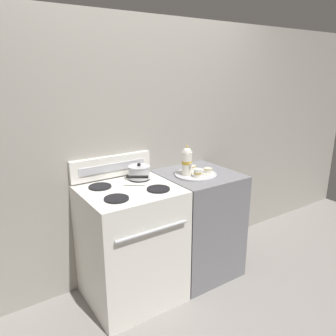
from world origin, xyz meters
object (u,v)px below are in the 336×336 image
(stove, at_px, (131,244))
(saucepan, at_px, (139,172))
(teapot, at_px, (187,161))
(creamer_jug, at_px, (197,173))
(serving_tray, at_px, (196,175))
(teacup_left, at_px, (192,168))
(teacup_right, at_px, (208,171))

(stove, xyz_separation_m, saucepan, (0.17, 0.14, 0.53))
(teapot, relative_size, creamer_jug, 3.72)
(serving_tray, relative_size, teacup_left, 3.38)
(creamer_jug, bearing_deg, saucepan, 149.60)
(saucepan, relative_size, serving_tray, 0.81)
(saucepan, xyz_separation_m, teacup_right, (0.53, -0.22, -0.03))
(serving_tray, relative_size, teacup_right, 3.38)
(teacup_left, height_order, creamer_jug, creamer_jug)
(teapot, bearing_deg, teacup_left, 31.36)
(saucepan, bearing_deg, serving_tray, -20.47)
(teapot, xyz_separation_m, teacup_right, (0.17, -0.07, -0.09))
(stove, bearing_deg, serving_tray, -2.39)
(stove, relative_size, serving_tray, 2.68)
(stove, relative_size, saucepan, 3.31)
(saucepan, bearing_deg, creamer_jug, -30.40)
(serving_tray, height_order, teacup_right, teacup_right)
(teacup_left, height_order, teacup_right, same)
(saucepan, relative_size, teapot, 1.14)
(serving_tray, bearing_deg, teacup_left, 72.92)
(teacup_left, bearing_deg, creamer_jug, -112.60)
(serving_tray, xyz_separation_m, creamer_jug, (-0.04, -0.07, 0.04))
(saucepan, xyz_separation_m, teapot, (0.37, -0.15, 0.07))
(serving_tray, distance_m, teapot, 0.15)
(teapot, distance_m, teacup_left, 0.15)
(creamer_jug, bearing_deg, teapot, 113.04)
(stove, xyz_separation_m, creamer_jug, (0.57, -0.10, 0.51))
(teacup_right, bearing_deg, creamer_jug, -171.22)
(teacup_right, bearing_deg, teacup_left, 115.30)
(saucepan, distance_m, teacup_right, 0.58)
(teacup_left, bearing_deg, teapot, -148.64)
(stove, height_order, saucepan, saucepan)
(teapot, bearing_deg, saucepan, 158.21)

